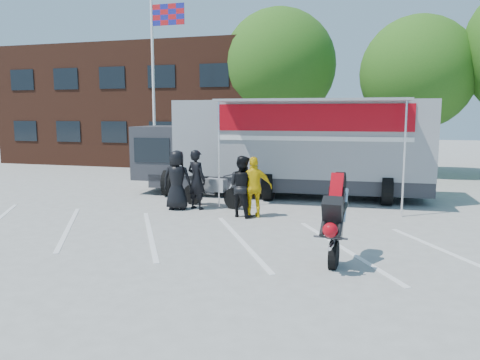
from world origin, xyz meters
The scene contains 13 objects.
ground centered at (0.00, 0.00, 0.00)m, with size 100.00×100.00×0.00m, color #A6A6A0.
parking_bay_lines centered at (0.00, 1.00, 0.01)m, with size 18.00×5.00×0.01m, color white.
office_building centered at (-10.00, 18.00, 3.50)m, with size 18.00×8.00×7.00m, color #4F2719.
flagpole centered at (-6.24, 10.00, 5.05)m, with size 1.61×0.12×8.00m.
tree_left centered at (-2.00, 16.00, 5.57)m, with size 6.12×6.12×8.64m.
tree_mid centered at (5.00, 15.00, 4.94)m, with size 5.44×5.44×7.68m.
transporter_truck centered at (0.09, 7.45, 0.00)m, with size 10.95×5.27×3.48m, color gray, non-canonical shape.
parked_motorcycle centered at (-1.83, 4.73, 0.00)m, with size 0.77×2.30×1.21m, color silver, non-canonical shape.
stunt_bike_rider centered at (2.53, 0.24, 0.00)m, with size 0.81×1.73×2.03m, color black, non-canonical shape.
spectator_leather_a centered at (-2.77, 4.00, 0.94)m, with size 0.92×0.60×1.88m, color black.
spectator_leather_b centered at (-2.20, 4.22, 0.95)m, with size 0.69×0.45×1.89m, color black.
spectator_leather_c centered at (-0.51, 3.58, 0.90)m, with size 0.88×0.68×1.80m, color black.
spectator_hivis centered at (-0.14, 3.57, 0.89)m, with size 1.04×0.43×1.78m, color yellow.
Camera 1 is at (3.21, -9.43, 3.00)m, focal length 35.00 mm.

